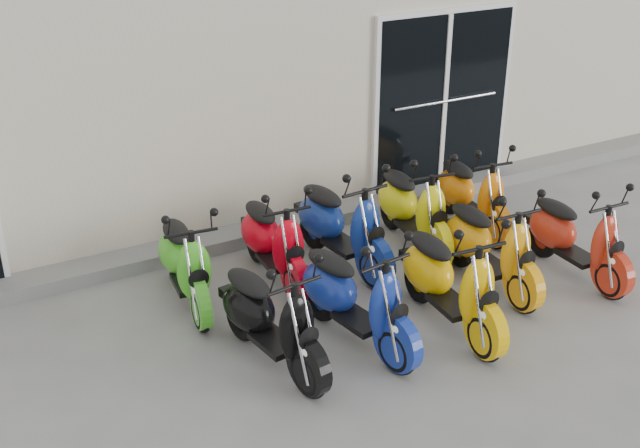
# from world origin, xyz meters

# --- Properties ---
(ground) EXTENTS (80.00, 80.00, 0.00)m
(ground) POSITION_xyz_m (0.00, 0.00, 0.00)
(ground) COLOR gray
(ground) RESTS_ON ground
(building) EXTENTS (14.00, 6.00, 3.20)m
(building) POSITION_xyz_m (0.00, 5.20, 1.60)
(building) COLOR beige
(building) RESTS_ON ground
(front_step) EXTENTS (14.00, 0.40, 0.15)m
(front_step) POSITION_xyz_m (0.00, 2.02, 0.07)
(front_step) COLOR gray
(front_step) RESTS_ON ground
(door_right) EXTENTS (2.02, 0.08, 2.22)m
(door_right) POSITION_xyz_m (2.60, 2.17, 1.26)
(door_right) COLOR black
(door_right) RESTS_ON front_step
(scooter_front_black) EXTENTS (0.77, 1.63, 1.16)m
(scooter_front_black) POSITION_xyz_m (-0.95, -0.28, 0.58)
(scooter_front_black) COLOR black
(scooter_front_black) RESTS_ON ground
(scooter_front_blue) EXTENTS (0.82, 1.68, 1.19)m
(scooter_front_blue) POSITION_xyz_m (-0.17, -0.34, 0.60)
(scooter_front_blue) COLOR navy
(scooter_front_blue) RESTS_ON ground
(scooter_front_orange_a) EXTENTS (0.72, 1.69, 1.22)m
(scooter_front_orange_a) POSITION_xyz_m (0.72, -0.53, 0.61)
(scooter_front_orange_a) COLOR #FFBC06
(scooter_front_orange_a) RESTS_ON ground
(scooter_front_orange_b) EXTENTS (0.66, 1.61, 1.17)m
(scooter_front_orange_b) POSITION_xyz_m (1.52, -0.11, 0.58)
(scooter_front_orange_b) COLOR #FFA60F
(scooter_front_orange_b) RESTS_ON ground
(scooter_front_red) EXTENTS (0.61, 1.54, 1.12)m
(scooter_front_red) POSITION_xyz_m (2.45, -0.36, 0.56)
(scooter_front_red) COLOR red
(scooter_front_red) RESTS_ON ground
(scooter_back_green) EXTENTS (0.73, 1.58, 1.13)m
(scooter_back_green) POSITION_xyz_m (-1.22, 1.04, 0.56)
(scooter_back_green) COLOR #4AC527
(scooter_back_green) RESTS_ON ground
(scooter_back_red) EXTENTS (0.64, 1.57, 1.14)m
(scooter_back_red) POSITION_xyz_m (-0.30, 1.03, 0.57)
(scooter_back_red) COLOR red
(scooter_back_red) RESTS_ON ground
(scooter_back_blue) EXTENTS (0.75, 1.72, 1.24)m
(scooter_back_blue) POSITION_xyz_m (0.46, 0.96, 0.62)
(scooter_back_blue) COLOR navy
(scooter_back_blue) RESTS_ON ground
(scooter_back_yellow) EXTENTS (0.79, 1.68, 1.20)m
(scooter_back_yellow) POSITION_xyz_m (1.37, 0.99, 0.60)
(scooter_back_yellow) COLOR yellow
(scooter_back_yellow) RESTS_ON ground
(scooter_back_extra) EXTENTS (0.73, 1.58, 1.13)m
(scooter_back_extra) POSITION_xyz_m (2.22, 1.04, 0.56)
(scooter_back_extra) COLOR orange
(scooter_back_extra) RESTS_ON ground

